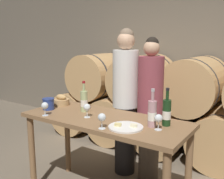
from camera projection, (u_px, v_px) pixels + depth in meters
The scene contains 15 objects.
stone_wall_back at pixel (184, 40), 4.10m from camera, with size 10.00×0.12×3.20m.
barrel_stack at pixel (167, 106), 3.78m from camera, with size 3.88×0.97×1.39m.
tasting_table at pixel (104, 131), 2.49m from camera, with size 1.60×0.65×0.88m.
person_left at pixel (125, 100), 3.07m from camera, with size 0.30×0.30×1.73m.
person_right at pixel (150, 109), 2.91m from camera, with size 0.28×0.28×1.63m.
wine_bottle_red at pixel (167, 112), 2.23m from camera, with size 0.07×0.07×0.33m.
wine_bottle_white at pixel (84, 101), 2.66m from camera, with size 0.07×0.07×0.32m.
wine_bottle_rose at pixel (152, 114), 2.19m from camera, with size 0.07×0.07×0.33m.
blue_crock at pixel (48, 103), 2.74m from camera, with size 0.12×0.12×0.12m.
bread_basket at pixel (61, 101), 2.93m from camera, with size 0.18×0.18×0.12m.
cheese_plate at pixel (126, 127), 2.18m from camera, with size 0.29×0.29×0.04m.
wine_glass_far_left at pixel (45, 106), 2.52m from camera, with size 0.07×0.07×0.13m.
wine_glass_left at pixel (87, 108), 2.46m from camera, with size 0.07×0.07×0.13m.
wine_glass_center at pixel (102, 118), 2.15m from camera, with size 0.07×0.07×0.13m.
wine_glass_right at pixel (159, 119), 2.12m from camera, with size 0.07×0.07×0.13m.
Camera 1 is at (1.38, -1.93, 1.61)m, focal length 42.00 mm.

